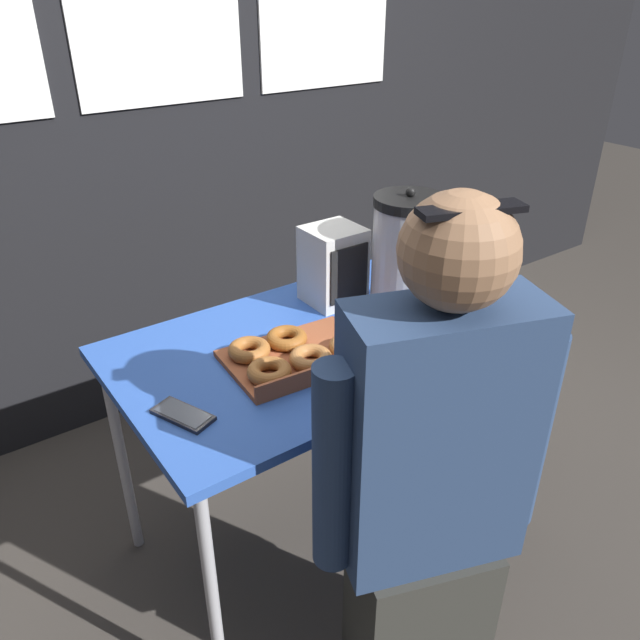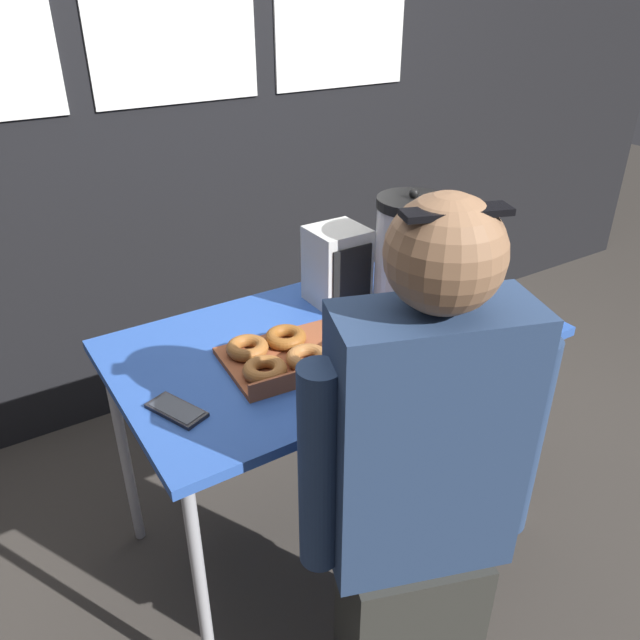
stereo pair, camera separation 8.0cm
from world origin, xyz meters
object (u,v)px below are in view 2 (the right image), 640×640
at_px(coffee_urn, 409,259).
at_px(space_heater, 337,266).
at_px(person_seated, 420,496).
at_px(cell_phone, 177,410).
at_px(donut_box, 294,354).

distance_m(coffee_urn, space_heater, 0.24).
bearing_deg(space_heater, person_seated, -109.79).
height_order(cell_phone, person_seated, person_seated).
bearing_deg(cell_phone, coffee_urn, -15.44).
height_order(donut_box, coffee_urn, coffee_urn).
relative_size(donut_box, space_heater, 1.66).
bearing_deg(donut_box, person_seated, -81.36).
bearing_deg(space_heater, coffee_urn, -57.55).
bearing_deg(cell_phone, person_seated, -70.75).
height_order(coffee_urn, person_seated, person_seated).
relative_size(space_heater, person_seated, 0.18).
height_order(space_heater, person_seated, person_seated).
distance_m(cell_phone, person_seated, 0.60).
bearing_deg(person_seated, coffee_urn, -106.30).
bearing_deg(donut_box, space_heater, 42.78).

